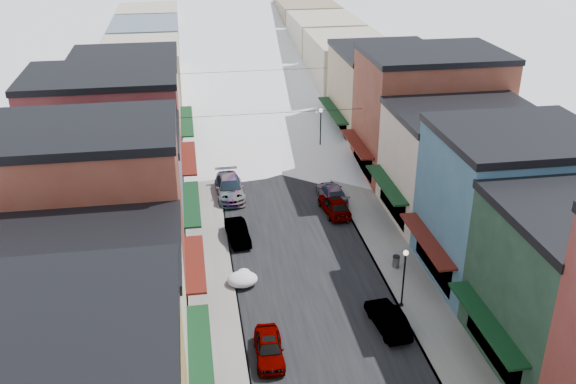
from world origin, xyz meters
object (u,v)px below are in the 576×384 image
object	(u,v)px
car_silver_sedan	(269,348)
car_dark_hatch	(238,232)
trash_can	(396,261)
car_green_sedan	(388,319)
streetlamp_near	(404,271)

from	to	relation	value
car_silver_sedan	car_dark_hatch	world-z (taller)	car_silver_sedan
car_dark_hatch	trash_can	distance (m)	12.11
car_green_sedan	trash_can	distance (m)	6.92
car_silver_sedan	car_dark_hatch	bearing A→B (deg)	94.54
car_dark_hatch	car_green_sedan	world-z (taller)	car_green_sedan
trash_can	streetlamp_near	size ratio (longest dim) A/B	0.22
car_silver_sedan	car_dark_hatch	distance (m)	13.90
trash_can	streetlamp_near	xyz separation A→B (m)	(-1.08, -4.49, 2.10)
streetlamp_near	car_dark_hatch	bearing A→B (deg)	132.40
car_silver_sedan	trash_can	bearing A→B (deg)	40.82
car_dark_hatch	car_green_sedan	xyz separation A→B (m)	(7.99, -12.33, 0.03)
car_silver_sedan	car_green_sedan	world-z (taller)	car_green_sedan
car_green_sedan	trash_can	bearing A→B (deg)	-118.21
trash_can	streetlamp_near	world-z (taller)	streetlamp_near
trash_can	car_silver_sedan	bearing A→B (deg)	-141.51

